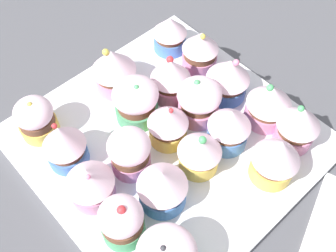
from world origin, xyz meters
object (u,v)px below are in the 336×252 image
Objects in this scene: cupcake_16 at (122,221)px; cupcake_10 at (170,123)px; cupcake_12 at (114,69)px; cupcake_9 at (202,150)px; cupcake_1 at (269,104)px; cupcake_8 at (171,78)px; cupcake_14 at (130,153)px; cupcake_3 at (200,50)px; cupcake_7 at (197,99)px; baking_tray at (168,140)px; cupcake_5 at (276,158)px; cupcake_2 at (230,79)px; cupcake_6 at (229,127)px; cupcake_11 at (136,101)px; cupcake_18 at (64,144)px; cupcake_19 at (36,118)px; cupcake_4 at (170,33)px; cupcake_17 at (92,185)px; cupcake_0 at (298,125)px; cupcake_13 at (162,186)px.

cupcake_10 is at bearing -64.94° from cupcake_16.
cupcake_9 is at bearing 179.54° from cupcake_12.
cupcake_16 is at bearing 88.90° from cupcake_1.
cupcake_14 is (-5.90, 12.55, 0.02)cm from cupcake_8.
cupcake_3 is 29.39cm from cupcake_16.
cupcake_10 reaches higher than cupcake_7.
cupcake_9 is (-6.04, -0.40, 4.18)cm from baking_tray.
cupcake_5 reaches higher than cupcake_9.
cupcake_7 is (0.80, 6.04, -0.30)cm from cupcake_2.
cupcake_9 is (-0.02, 5.23, -0.08)cm from cupcake_6.
cupcake_11 is at bearing 169.00° from cupcake_12.
cupcake_5 reaches higher than cupcake_6.
cupcake_18 is (0.74, 11.58, 0.30)cm from cupcake_11.
cupcake_18 is at bearing 42.67° from cupcake_5.
cupcake_8 is 19.93cm from cupcake_19.
cupcake_16 is at bearing 127.27° from cupcake_4.
cupcake_7 is 19.29cm from cupcake_18.
cupcake_12 is (6.59, -1.28, 0.38)cm from cupcake_11.
baking_tray is 4.89× the size of cupcake_2.
cupcake_5 is 1.13× the size of cupcake_17.
cupcake_2 is 1.07× the size of cupcake_7.
cupcake_11 is (6.05, 1.00, -0.09)cm from cupcake_10.
cupcake_12 is at bearing -93.23° from cupcake_19.
cupcake_19 is (20.25, 25.50, -0.25)cm from cupcake_1.
cupcake_7 is at bearing 82.47° from cupcake_2.
baking_tray is at bearing 24.69° from cupcake_5.
cupcake_12 is at bearing -1.26° from cupcake_10.
cupcake_16 is (-12.41, 12.59, -0.03)cm from cupcake_11.
cupcake_1 is at bearing 179.61° from cupcake_3.
cupcake_12 is at bearing 25.83° from cupcake_0.
cupcake_5 is 1.12× the size of cupcake_7.
baking_tray is at bearing -118.26° from cupcake_18.
cupcake_11 is (11.92, 1.13, 0.07)cm from cupcake_9.
cupcake_3 is 20.80cm from cupcake_14.
cupcake_8 is 13.87cm from cupcake_14.
cupcake_2 reaches higher than cupcake_10.
cupcake_10 is (5.86, 0.13, 0.16)cm from cupcake_9.
cupcake_0 is at bearing -177.51° from cupcake_2.
baking_tray is 15.20cm from cupcake_1.
cupcake_13 reaches higher than cupcake_19.
cupcake_9 is 9.26cm from cupcake_14.
cupcake_7 is at bearing -129.57° from cupcake_11.
cupcake_0 is 1.10× the size of cupcake_13.
cupcake_11 is 8.48cm from cupcake_14.
cupcake_3 is at bearing -62.66° from baking_tray.
cupcake_0 is 0.96× the size of cupcake_12.
cupcake_2 is 1.18× the size of cupcake_4.
cupcake_3 is 1.02× the size of cupcake_10.
cupcake_10 is at bearing -135.99° from cupcake_19.
baking_tray is 7.29cm from cupcake_11.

